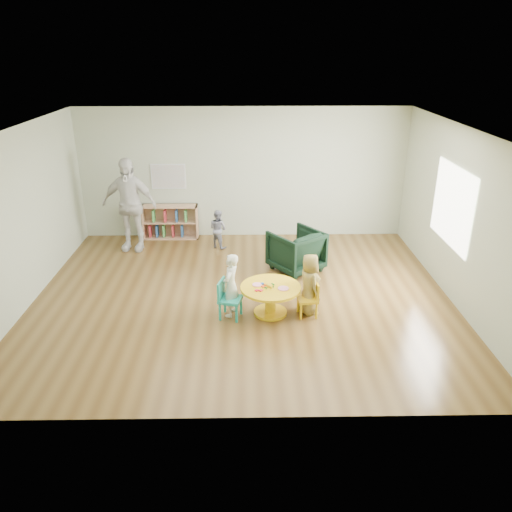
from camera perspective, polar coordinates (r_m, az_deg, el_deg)
The scene contains 11 objects.
room at distance 7.83m, azimuth -1.60°, elevation 7.72°, with size 7.10×7.00×2.80m.
activity_table at distance 7.87m, azimuth 1.67°, elevation -4.47°, with size 0.95×0.95×0.52m.
kid_chair_left at distance 7.78m, azimuth -3.28°, elevation -4.79°, with size 0.41×0.41×0.62m.
kid_chair_right at distance 7.87m, azimuth 6.22°, elevation -4.75°, with size 0.33×0.33×0.58m.
bookshelf at distance 11.15m, azimuth -9.80°, elevation 3.88°, with size 1.20×0.30×0.75m.
alphabet_poster at distance 10.99m, azimuth -9.98°, elevation 8.94°, with size 0.74×0.01×0.54m.
armchair at distance 9.39m, azimuth 4.60°, elevation 0.63°, with size 0.84×0.86×0.78m, color black.
child_left at distance 7.76m, azimuth -2.90°, elevation -3.36°, with size 0.38×0.25×1.03m, color silver.
child_right at distance 7.86m, azimuth 6.12°, elevation -3.23°, with size 0.49×0.32×1.00m, color yellow.
toddler at distance 10.46m, azimuth -4.37°, elevation 3.11°, with size 0.40×0.31×0.82m, color #1A2141.
adult_caretaker at distance 10.50m, azimuth -14.30°, elevation 5.71°, with size 1.13×0.47×1.92m, color silver.
Camera 1 is at (0.10, -7.55, 3.96)m, focal length 35.00 mm.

